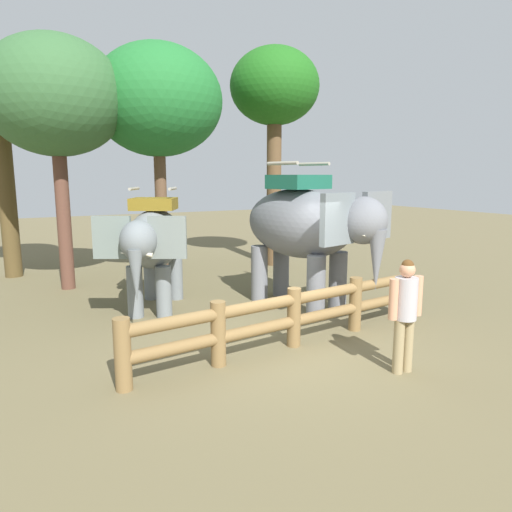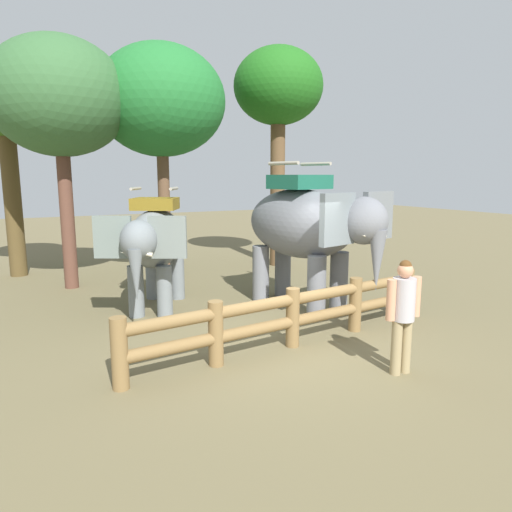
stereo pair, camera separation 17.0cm
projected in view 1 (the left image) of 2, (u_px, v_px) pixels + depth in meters
ground_plane at (290, 343)px, 8.36m from camera, size 60.00×60.00×0.00m
log_fence at (294, 313)px, 8.16m from camera, size 6.32×0.94×1.05m
elephant_near_left at (153, 242)px, 10.20m from camera, size 2.54×3.20×2.73m
elephant_center at (306, 227)px, 10.36m from camera, size 2.47×3.92×3.28m
tourist_woman_in_black at (405, 308)px, 6.99m from camera, size 0.62×0.35×1.76m
tree_far_left at (274, 92)px, 14.81m from camera, size 2.85×2.85×7.00m
tree_back_center at (55, 98)px, 11.61m from camera, size 3.49×3.49×6.42m
tree_far_right at (158, 102)px, 12.80m from camera, size 3.58×3.58×6.54m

